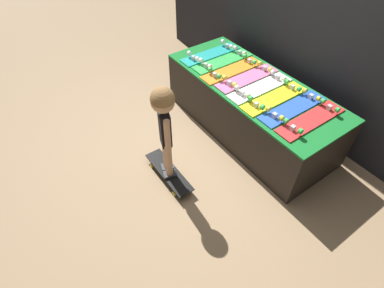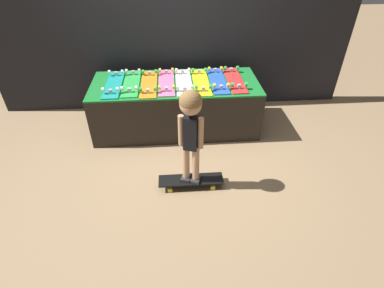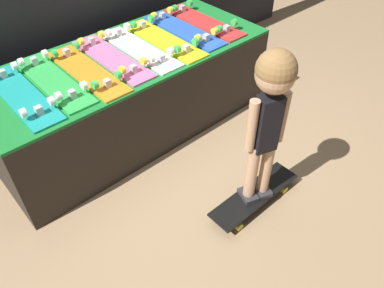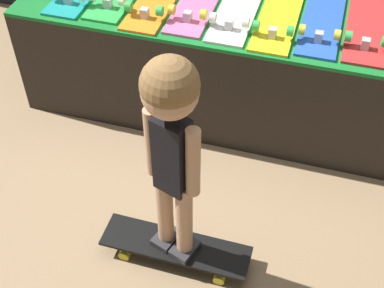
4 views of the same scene
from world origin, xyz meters
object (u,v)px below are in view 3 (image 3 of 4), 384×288
(skateboard_orange_on_rack, at_px, (87,70))
(skateboard_blue_on_rack, at_px, (183,29))
(skateboard_pink_on_rack, at_px, (112,57))
(skateboard_on_floor, at_px, (254,196))
(skateboard_green_on_rack, at_px, (53,80))
(skateboard_red_on_rack, at_px, (203,21))
(skateboard_teal_on_rack, at_px, (21,94))
(skateboard_yellow_on_rack, at_px, (164,39))
(child, at_px, (270,104))
(skateboard_white_on_rack, at_px, (139,48))

(skateboard_orange_on_rack, relative_size, skateboard_blue_on_rack, 1.00)
(skateboard_pink_on_rack, relative_size, skateboard_on_floor, 1.15)
(skateboard_green_on_rack, height_order, skateboard_orange_on_rack, same)
(skateboard_red_on_rack, bearing_deg, skateboard_green_on_rack, 179.90)
(skateboard_blue_on_rack, height_order, skateboard_red_on_rack, same)
(skateboard_teal_on_rack, xyz_separation_m, skateboard_on_floor, (0.88, -1.19, -0.60))
(skateboard_yellow_on_rack, xyz_separation_m, skateboard_red_on_rack, (0.44, 0.03, 0.00))
(skateboard_blue_on_rack, distance_m, skateboard_red_on_rack, 0.22)
(skateboard_orange_on_rack, relative_size, skateboard_on_floor, 1.15)
(skateboard_pink_on_rack, height_order, child, child)
(child, bearing_deg, skateboard_teal_on_rack, 144.97)
(skateboard_white_on_rack, height_order, skateboard_yellow_on_rack, same)
(skateboard_pink_on_rack, bearing_deg, skateboard_white_on_rack, -3.85)
(skateboard_orange_on_rack, distance_m, skateboard_white_on_rack, 0.44)
(skateboard_teal_on_rack, relative_size, skateboard_green_on_rack, 1.00)
(skateboard_orange_on_rack, bearing_deg, child, -69.32)
(skateboard_red_on_rack, height_order, skateboard_on_floor, skateboard_red_on_rack)
(skateboard_white_on_rack, height_order, skateboard_red_on_rack, same)
(skateboard_green_on_rack, distance_m, skateboard_pink_on_rack, 0.44)
(skateboard_teal_on_rack, height_order, skateboard_orange_on_rack, same)
(skateboard_red_on_rack, bearing_deg, skateboard_on_floor, -118.58)
(skateboard_blue_on_rack, distance_m, child, 1.29)
(skateboard_white_on_rack, relative_size, skateboard_on_floor, 1.15)
(skateboard_on_floor, bearing_deg, skateboard_orange_on_rack, 110.68)
(skateboard_green_on_rack, bearing_deg, skateboard_pink_on_rack, -0.99)
(skateboard_blue_on_rack, bearing_deg, skateboard_green_on_rack, 179.70)
(skateboard_on_floor, bearing_deg, skateboard_white_on_rack, 90.09)
(skateboard_red_on_rack, xyz_separation_m, skateboard_on_floor, (-0.66, -1.21, -0.60))
(skateboard_white_on_rack, xyz_separation_m, skateboard_blue_on_rack, (0.44, 0.02, 0.00))
(skateboard_red_on_rack, relative_size, child, 0.76)
(skateboard_teal_on_rack, distance_m, child, 1.49)
(child, bearing_deg, skateboard_yellow_on_rack, 97.96)
(skateboard_green_on_rack, distance_m, child, 1.39)
(skateboard_blue_on_rack, relative_size, skateboard_red_on_rack, 1.00)
(skateboard_pink_on_rack, bearing_deg, skateboard_on_floor, -79.54)
(skateboard_blue_on_rack, relative_size, skateboard_on_floor, 1.15)
(skateboard_blue_on_rack, bearing_deg, skateboard_orange_on_rack, -177.79)
(skateboard_green_on_rack, xyz_separation_m, skateboard_on_floor, (0.66, -1.21, -0.60))
(skateboard_pink_on_rack, bearing_deg, skateboard_green_on_rack, 179.01)
(skateboard_green_on_rack, height_order, skateboard_white_on_rack, same)
(skateboard_pink_on_rack, height_order, skateboard_yellow_on_rack, same)
(skateboard_orange_on_rack, xyz_separation_m, skateboard_blue_on_rack, (0.88, 0.03, 0.00))
(skateboard_on_floor, bearing_deg, skateboard_green_on_rack, 118.68)
(skateboard_red_on_rack, bearing_deg, skateboard_orange_on_rack, -178.05)
(skateboard_blue_on_rack, height_order, child, child)
(child, bearing_deg, skateboard_red_on_rack, 79.89)
(skateboard_teal_on_rack, relative_size, skateboard_blue_on_rack, 1.00)
(skateboard_white_on_rack, bearing_deg, skateboard_teal_on_rack, 179.74)
(skateboard_yellow_on_rack, relative_size, skateboard_red_on_rack, 1.00)
(skateboard_yellow_on_rack, bearing_deg, skateboard_white_on_rack, 176.80)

